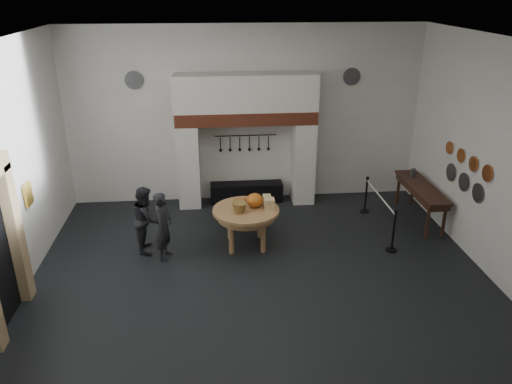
{
  "coord_description": "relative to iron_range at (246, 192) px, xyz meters",
  "views": [
    {
      "loc": [
        -0.88,
        -8.44,
        5.38
      ],
      "look_at": [
        0.01,
        1.1,
        1.35
      ],
      "focal_mm": 35.0,
      "sensor_mm": 36.0,
      "label": 1
    }
  ],
  "objects": [
    {
      "name": "chimney_hood",
      "position": [
        0.0,
        -0.07,
        2.67
      ],
      "size": [
        3.5,
        0.7,
        0.9
      ],
      "primitive_type": "cube",
      "color": "silver",
      "rests_on": "hearth_brick_band"
    },
    {
      "name": "wicker_basket",
      "position": [
        -0.34,
        -2.57,
        0.73
      ],
      "size": [
        0.37,
        0.37,
        0.22
      ],
      "primitive_type": "cone",
      "rotation": [
        3.14,
        0.0,
        -0.18
      ],
      "color": "olive",
      "rests_on": "work_table"
    },
    {
      "name": "utensil_rail",
      "position": [
        0.0,
        0.2,
        1.5
      ],
      "size": [
        1.6,
        0.02,
        0.02
      ],
      "primitive_type": "cylinder",
      "rotation": [
        0.0,
        1.57,
        0.0
      ],
      "color": "black",
      "rests_on": "wall_back"
    },
    {
      "name": "pumpkin",
      "position": [
        0.01,
        -2.32,
        0.78
      ],
      "size": [
        0.36,
        0.36,
        0.31
      ],
      "primitive_type": "ellipsoid",
      "color": "orange",
      "rests_on": "work_table"
    },
    {
      "name": "wall_back",
      "position": [
        0.0,
        0.28,
        2.0
      ],
      "size": [
        9.0,
        0.02,
        4.5
      ],
      "primitive_type": "cube",
      "color": "silver",
      "rests_on": "floor"
    },
    {
      "name": "pewter_plate_right",
      "position": [
        4.46,
        -2.12,
        1.2
      ],
      "size": [
        0.03,
        0.4,
        0.4
      ],
      "primitive_type": "cylinder",
      "rotation": [
        0.0,
        1.57,
        0.0
      ],
      "color": "#4C4C51",
      "rests_on": "wall_right"
    },
    {
      "name": "cheese_block_small",
      "position": [
        0.29,
        -2.17,
        0.72
      ],
      "size": [
        0.18,
        0.18,
        0.2
      ],
      "primitive_type": "cube",
      "color": "#D4BF7E",
      "rests_on": "work_table"
    },
    {
      "name": "hearth_brick_band",
      "position": [
        0.0,
        -0.07,
        2.06
      ],
      "size": [
        3.5,
        0.72,
        0.32
      ],
      "primitive_type": "cube",
      "color": "#9E442B",
      "rests_on": "chimney_pier_left"
    },
    {
      "name": "wall_left",
      "position": [
        -4.5,
        -3.72,
        2.0
      ],
      "size": [
        0.02,
        8.0,
        4.5
      ],
      "primitive_type": "cube",
      "color": "silver",
      "rests_on": "floor"
    },
    {
      "name": "pewter_jug",
      "position": [
        4.1,
        -0.94,
        0.76
      ],
      "size": [
        0.12,
        0.12,
        0.22
      ],
      "primitive_type": "cylinder",
      "color": "#545459",
      "rests_on": "side_table"
    },
    {
      "name": "wall_front",
      "position": [
        0.0,
        -7.72,
        2.0
      ],
      "size": [
        9.0,
        0.02,
        4.5
      ],
      "primitive_type": "cube",
      "color": "silver",
      "rests_on": "floor"
    },
    {
      "name": "pewter_plate_back_left",
      "position": [
        -2.7,
        0.24,
        2.95
      ],
      "size": [
        0.44,
        0.03,
        0.44
      ],
      "primitive_type": "cylinder",
      "rotation": [
        1.57,
        0.0,
        0.0
      ],
      "color": "#4C4C51",
      "rests_on": "wall_back"
    },
    {
      "name": "floor",
      "position": [
        0.0,
        -3.72,
        -0.25
      ],
      "size": [
        9.0,
        8.0,
        0.02
      ],
      "primitive_type": "cube",
      "color": "black",
      "rests_on": "ground"
    },
    {
      "name": "visitor_near",
      "position": [
        -1.93,
        -2.79,
        0.49
      ],
      "size": [
        0.45,
        0.6,
        1.48
      ],
      "primitive_type": "imported",
      "rotation": [
        0.0,
        0.0,
        1.38
      ],
      "color": "black",
      "rests_on": "floor"
    },
    {
      "name": "barrier_rope",
      "position": [
        2.94,
        -1.97,
        0.6
      ],
      "size": [
        0.04,
        2.0,
        0.04
      ],
      "primitive_type": "cylinder",
      "rotation": [
        1.57,
        0.0,
        0.0
      ],
      "color": "silver",
      "rests_on": "barrier_post_near"
    },
    {
      "name": "barrier_post_far",
      "position": [
        2.94,
        -0.97,
        0.2
      ],
      "size": [
        0.05,
        0.05,
        0.9
      ],
      "primitive_type": "cylinder",
      "color": "black",
      "rests_on": "floor"
    },
    {
      "name": "copper_pan_c",
      "position": [
        4.46,
        -2.42,
        1.7
      ],
      "size": [
        0.03,
        0.3,
        0.3
      ],
      "primitive_type": "cylinder",
      "rotation": [
        0.0,
        1.57,
        0.0
      ],
      "color": "#C6662D",
      "rests_on": "wall_right"
    },
    {
      "name": "copper_pan_d",
      "position": [
        4.46,
        -1.87,
        1.7
      ],
      "size": [
        0.03,
        0.28,
        0.28
      ],
      "primitive_type": "cylinder",
      "rotation": [
        0.0,
        1.57,
        0.0
      ],
      "color": "#C6662D",
      "rests_on": "wall_right"
    },
    {
      "name": "cheese_block_big",
      "position": [
        0.31,
        -2.47,
        0.74
      ],
      "size": [
        0.22,
        0.22,
        0.24
      ],
      "primitive_type": "cube",
      "color": "#D4BA7E",
      "rests_on": "work_table"
    },
    {
      "name": "work_table",
      "position": [
        -0.19,
        -2.42,
        0.59
      ],
      "size": [
        1.68,
        1.68,
        0.07
      ],
      "primitive_type": "cylinder",
      "rotation": [
        0.0,
        0.0,
        -0.18
      ],
      "color": "tan",
      "rests_on": "floor"
    },
    {
      "name": "visitor_far",
      "position": [
        -2.33,
        -2.39,
        0.48
      ],
      "size": [
        0.59,
        0.73,
        1.45
      ],
      "primitive_type": "imported",
      "rotation": [
        0.0,
        0.0,
        1.63
      ],
      "color": "black",
      "rests_on": "floor"
    },
    {
      "name": "ceiling",
      "position": [
        0.0,
        -3.72,
        4.25
      ],
      "size": [
        9.0,
        8.0,
        0.02
      ],
      "primitive_type": "cube",
      "color": "silver",
      "rests_on": "wall_back"
    },
    {
      "name": "chimney_pier_left",
      "position": [
        -1.48,
        -0.07,
        0.82
      ],
      "size": [
        0.55,
        0.7,
        2.15
      ],
      "primitive_type": "cube",
      "color": "silver",
      "rests_on": "floor"
    },
    {
      "name": "pewter_plate_mid",
      "position": [
        4.46,
        -2.72,
        1.2
      ],
      "size": [
        0.03,
        0.4,
        0.4
      ],
      "primitive_type": "cylinder",
      "rotation": [
        0.0,
        1.57,
        0.0
      ],
      "color": "#4C4C51",
      "rests_on": "wall_right"
    },
    {
      "name": "chimney_pier_right",
      "position": [
        1.48,
        -0.07,
        0.82
      ],
      "size": [
        0.55,
        0.7,
        2.15
      ],
      "primitive_type": "cube",
      "color": "silver",
      "rests_on": "floor"
    },
    {
      "name": "pewter_plate_left",
      "position": [
        4.46,
        -3.32,
        1.2
      ],
      "size": [
        0.03,
        0.4,
        0.4
      ],
      "primitive_type": "cylinder",
      "rotation": [
        0.0,
        1.57,
        0.0
      ],
      "color": "#4C4C51",
      "rests_on": "wall_right"
    },
    {
      "name": "side_table",
      "position": [
        4.1,
        -1.54,
        0.62
      ],
      "size": [
        0.55,
        2.2,
        0.06
      ],
      "primitive_type": "cube",
      "color": "#391F14",
      "rests_on": "floor"
    },
    {
      "name": "copper_pan_b",
      "position": [
        4.46,
        -2.97,
        1.7
      ],
      "size": [
        0.03,
        0.32,
        0.32
      ],
      "primitive_type": "cylinder",
      "rotation": [
        0.0,
        1.57,
        0.0
      ],
      "color": "#C6662D",
      "rests_on": "wall_right"
    },
    {
      "name": "door_jamb_far",
      "position": [
        -4.38,
        -4.02,
        1.05
      ],
      "size": [
        0.22,
        0.3,
        2.6
      ],
      "primitive_type": "cube",
      "color": "tan",
      "rests_on": "floor"
    },
    {
      "name": "iron_range",
      "position": [
        0.0,
        0.0,
        0.0
      ],
      "size": [
        1.9,
        0.45,
        0.5
      ],
      "primitive_type": "cube",
      "color": "black",
      "rests_on": "floor"
    },
    {
      "name": "pewter_plate_back_right",
      "position": [
        2.7,
        0.24,
        2.95
      ],
      "size": [
        0.44,
        0.03,
        0.44
      ],
      "primitive_type": "cylinder",
      "rotation": [
        1.57,
        0.0,
        0.0
      ],
      "color": "#4C4C51",
      "rests_on": "wall_back"
    },
    {
      "name": "wall_plaque",
      "position": [
        -4.45,
        -2.92,
        1.35
      ],
      "size": [
        0.05,
        0.34,
        0.44
      ],
      "primitive_type": "cube",
      "color": "gold",
      "rests_on": "wall_left"
    },
    {
      "name": "bread_loaf",
      "position": [
        -0.29,
        -2.07,
        0.69
      ],
      "size": [
        0.31,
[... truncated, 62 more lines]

